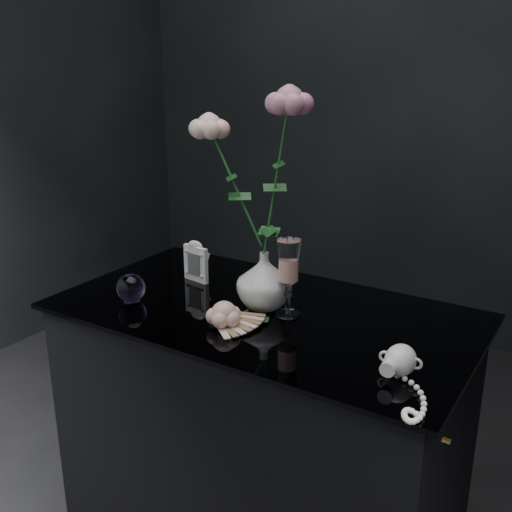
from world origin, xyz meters
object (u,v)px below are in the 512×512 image
Objects in this scene: wine_glass at (288,278)px; pearl_jar at (401,359)px; picture_frame at (196,261)px; vase at (264,280)px; paperweight at (131,288)px; loose_rose at (224,314)px.

wine_glass is 0.85× the size of pearl_jar.
vase is at bearing -4.06° from picture_frame.
paperweight is 0.40× the size of loose_rose.
picture_frame reaches higher than paperweight.
pearl_jar is (0.41, -0.14, -0.04)m from vase.
pearl_jar is at bearing 0.57° from paperweight.
wine_glass is 0.42m from paperweight.
paperweight is 0.33× the size of pearl_jar.
paperweight is at bearing -94.73° from picture_frame.
vase is 0.16m from loose_rose.
loose_rose is (-0.09, -0.14, -0.07)m from wine_glass.
picture_frame is at bearing 144.70° from loose_rose.
pearl_jar is (0.43, 0.01, 0.00)m from loose_rose.
loose_rose is at bearing -124.79° from wine_glass.
wine_glass is 0.18m from loose_rose.
wine_glass is at bearing -3.21° from picture_frame.
pearl_jar is (0.33, -0.13, -0.06)m from wine_glass.
vase reaches higher than pearl_jar.
picture_frame is 0.22m from paperweight.
paperweight is (-0.05, -0.21, -0.02)m from picture_frame.
wine_glass reaches higher than pearl_jar.
picture_frame is at bearing 76.48° from paperweight.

